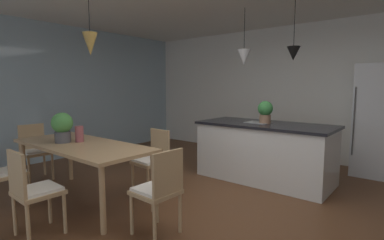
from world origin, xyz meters
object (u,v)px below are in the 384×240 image
at_px(chair_window_end, 35,150).
at_px(vase_on_dining_table, 79,134).
at_px(potted_plant_on_table, 62,126).
at_px(chair_kitchen_end, 159,189).
at_px(chair_far_right, 153,159).
at_px(chair_near_right, 33,190).
at_px(potted_plant_on_island, 265,111).
at_px(refrigerator, 378,121).
at_px(kitchen_island, 264,151).
at_px(dining_table, 82,149).

relative_size(chair_window_end, vase_on_dining_table, 4.18).
bearing_deg(potted_plant_on_table, chair_kitchen_end, 3.62).
height_order(chair_far_right, potted_plant_on_table, potted_plant_on_table).
distance_m(chair_near_right, potted_plant_on_island, 3.27).
height_order(refrigerator, vase_on_dining_table, refrigerator).
xyz_separation_m(chair_window_end, potted_plant_on_table, (1.14, -0.11, 0.49)).
relative_size(chair_near_right, vase_on_dining_table, 4.18).
bearing_deg(chair_far_right, vase_on_dining_table, -129.19).
bearing_deg(chair_far_right, chair_near_right, -90.18).
height_order(chair_far_right, refrigerator, refrigerator).
distance_m(kitchen_island, refrigerator, 1.97).
height_order(dining_table, chair_near_right, chair_near_right).
xyz_separation_m(chair_near_right, chair_far_right, (0.01, 1.58, 0.00)).
relative_size(chair_near_right, potted_plant_on_island, 2.49).
xyz_separation_m(chair_window_end, vase_on_dining_table, (1.26, 0.05, 0.38)).
distance_m(potted_plant_on_island, potted_plant_on_table, 2.92).
distance_m(chair_near_right, chair_far_right, 1.58).
bearing_deg(vase_on_dining_table, potted_plant_on_island, 54.82).
distance_m(chair_far_right, potted_plant_on_table, 1.25).
height_order(chair_kitchen_end, kitchen_island, kitchen_island).
relative_size(chair_kitchen_end, refrigerator, 0.47).
relative_size(refrigerator, vase_on_dining_table, 8.80).
bearing_deg(chair_window_end, potted_plant_on_table, -5.54).
height_order(refrigerator, potted_plant_on_island, refrigerator).
bearing_deg(dining_table, vase_on_dining_table, 158.49).
xyz_separation_m(chair_far_right, potted_plant_on_island, (0.96, 1.48, 0.62)).
bearing_deg(chair_kitchen_end, potted_plant_on_island, 89.28).
bearing_deg(chair_kitchen_end, dining_table, 179.94).
bearing_deg(dining_table, kitchen_island, 57.73).
height_order(dining_table, chair_far_right, chair_far_right).
bearing_deg(kitchen_island, chair_window_end, -141.33).
bearing_deg(potted_plant_on_island, kitchen_island, 0.00).
distance_m(kitchen_island, vase_on_dining_table, 2.74).
relative_size(potted_plant_on_table, vase_on_dining_table, 1.87).
bearing_deg(vase_on_dining_table, chair_window_end, -177.76).
distance_m(potted_plant_on_table, vase_on_dining_table, 0.23).
bearing_deg(refrigerator, potted_plant_on_table, -128.73).
bearing_deg(chair_near_right, chair_far_right, 89.82).
distance_m(chair_near_right, potted_plant_on_table, 1.11).
relative_size(chair_window_end, chair_near_right, 1.00).
height_order(kitchen_island, refrigerator, refrigerator).
height_order(chair_window_end, potted_plant_on_island, potted_plant_on_island).
bearing_deg(potted_plant_on_island, potted_plant_on_table, -125.38).
bearing_deg(chair_far_right, potted_plant_on_island, 56.99).
bearing_deg(kitchen_island, chair_far_right, -123.18).
relative_size(chair_kitchen_end, potted_plant_on_island, 2.49).
xyz_separation_m(kitchen_island, potted_plant_on_island, (-0.01, 0.00, 0.63)).
height_order(chair_kitchen_end, vase_on_dining_table, vase_on_dining_table).
bearing_deg(kitchen_island, chair_near_right, -107.61).
bearing_deg(potted_plant_on_table, refrigerator, 51.27).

